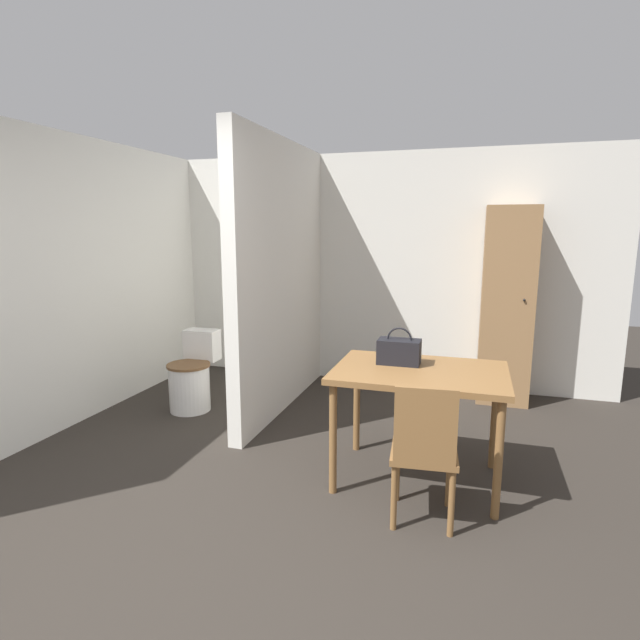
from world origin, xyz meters
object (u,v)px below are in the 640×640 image
toilet (192,378)px  wooden_cabinet (507,306)px  handbag (399,351)px  wooden_chair (424,449)px  dining_table (420,382)px

toilet → wooden_cabinet: wooden_cabinet is taller
handbag → wooden_cabinet: bearing=66.3°
wooden_chair → toilet: bearing=145.5°
toilet → wooden_cabinet: 3.13m
toilet → wooden_cabinet: size_ratio=0.38×
dining_table → wooden_cabinet: bearing=71.6°
wooden_chair → toilet: size_ratio=1.18×
dining_table → wooden_cabinet: 2.02m
dining_table → wooden_chair: 0.58m
toilet → wooden_cabinet: bearing=21.9°
dining_table → toilet: size_ratio=1.54×
wooden_chair → toilet: wooden_chair is taller
dining_table → handbag: 0.26m
dining_table → wooden_chair: wooden_chair is taller
dining_table → toilet: (-2.21, 0.76, -0.39)m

